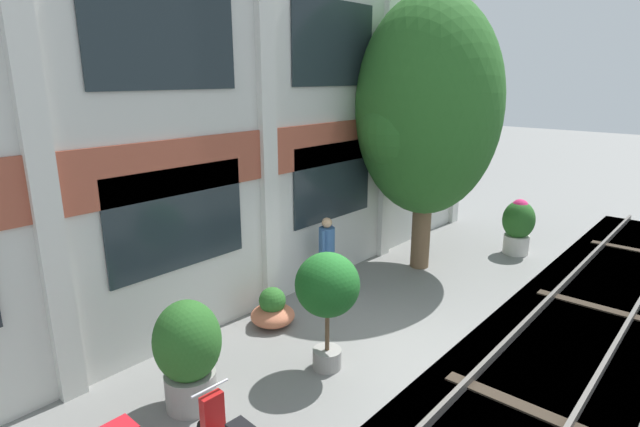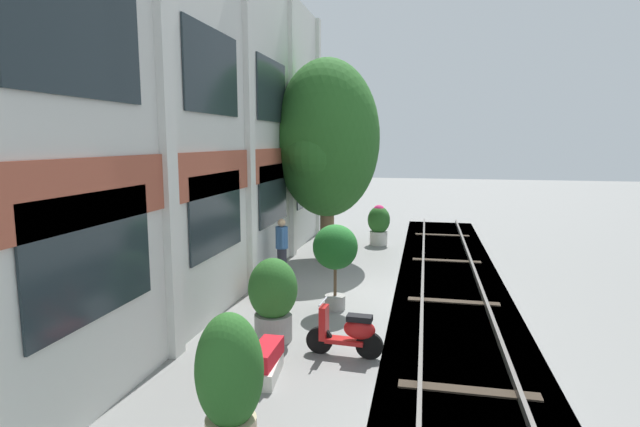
% 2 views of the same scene
% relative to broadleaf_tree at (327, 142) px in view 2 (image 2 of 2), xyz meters
% --- Properties ---
extents(ground_plane, '(80.00, 80.00, 0.00)m').
position_rel_broadleaf_tree_xyz_m(ground_plane, '(-3.84, -1.40, -3.73)').
color(ground_plane, slate).
extents(apartment_facade, '(16.30, 0.64, 8.42)m').
position_rel_broadleaf_tree_xyz_m(apartment_facade, '(-3.84, 1.47, 0.45)').
color(apartment_facade, silver).
rests_on(apartment_facade, ground).
extents(rail_tracks, '(23.94, 2.80, 0.43)m').
position_rel_broadleaf_tree_xyz_m(rail_tracks, '(-3.84, -3.78, -3.87)').
color(rail_tracks, '#5B5449').
rests_on(rail_tracks, ground).
extents(broadleaf_tree, '(3.45, 3.29, 6.31)m').
position_rel_broadleaf_tree_xyz_m(broadleaf_tree, '(0.00, 0.00, 0.00)').
color(broadleaf_tree, brown).
rests_on(broadleaf_tree, ground).
extents(potted_plant_square_trough, '(1.03, 0.49, 0.54)m').
position_rel_broadleaf_tree_xyz_m(potted_plant_square_trough, '(-8.32, -0.64, -3.48)').
color(potted_plant_square_trough, beige).
rests_on(potted_plant_square_trough, ground).
extents(potted_plant_ribbed_drum, '(0.93, 0.93, 1.59)m').
position_rel_broadleaf_tree_xyz_m(potted_plant_ribbed_drum, '(-6.82, -0.30, -2.88)').
color(potted_plant_ribbed_drum, gray).
rests_on(potted_plant_ribbed_drum, ground).
extents(potted_plant_glazed_jar, '(0.81, 0.81, 1.46)m').
position_rel_broadleaf_tree_xyz_m(potted_plant_glazed_jar, '(2.47, -1.44, -2.93)').
color(potted_plant_glazed_jar, beige).
rests_on(potted_plant_glazed_jar, ground).
extents(potted_plant_wide_bowl, '(0.83, 0.83, 0.74)m').
position_rel_broadleaf_tree_xyz_m(potted_plant_wide_bowl, '(-4.42, 0.55, -3.45)').
color(potted_plant_wide_bowl, '#B76647').
rests_on(potted_plant_wide_bowl, ground).
extents(potted_plant_stone_basin, '(0.79, 0.79, 1.83)m').
position_rel_broadleaf_tree_xyz_m(potted_plant_stone_basin, '(-10.44, -0.91, -2.71)').
color(potted_plant_stone_basin, tan).
rests_on(potted_plant_stone_basin, ground).
extents(potted_plant_low_pan, '(1.00, 1.00, 1.93)m').
position_rel_broadleaf_tree_xyz_m(potted_plant_low_pan, '(-4.84, -1.14, -2.39)').
color(potted_plant_low_pan, gray).
rests_on(potted_plant_low_pan, ground).
extents(scooter_near_curb, '(0.50, 1.38, 0.98)m').
position_rel_broadleaf_tree_xyz_m(scooter_near_curb, '(-7.26, -1.80, -3.30)').
color(scooter_near_curb, black).
rests_on(scooter_near_curb, ground).
extents(resident_by_doorway, '(0.50, 0.34, 1.66)m').
position_rel_broadleaf_tree_xyz_m(resident_by_doorway, '(-2.63, 0.75, -2.84)').
color(resident_by_doorway, '#282833').
rests_on(resident_by_doorway, ground).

